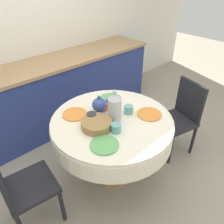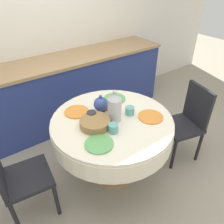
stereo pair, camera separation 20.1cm
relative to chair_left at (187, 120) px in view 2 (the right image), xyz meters
The scene contains 17 objects.
ground_plane 1.05m from the chair_left, 166.05° to the left, with size 12.00×12.00×0.00m, color #9E937F.
wall_back 2.19m from the chair_left, 116.13° to the left, with size 7.00×0.05×2.60m.
kitchen_counter 1.74m from the chair_left, 120.99° to the left, with size 3.24×0.64×0.95m.
dining_table 0.93m from the chair_left, 166.05° to the left, with size 1.16×1.16×0.76m.
chair_left is the anchor object (origin of this frame).
chair_right 1.84m from the chair_left, 169.63° to the left, with size 0.44×0.44×0.90m.
plate_near_left 1.22m from the chair_left, behind, with size 0.24×0.24×0.01m, color #5BA85B.
cup_near_left 1.04m from the chair_left, behind, with size 0.09×0.09×0.08m, color #5BA39E.
plate_near_right 0.64m from the chair_left, behind, with size 0.24×0.24×0.01m, color orange.
cup_near_right 0.79m from the chair_left, 165.04° to the left, with size 0.09×0.09×0.08m, color #5BA39E.
plate_far_left 1.26m from the chair_left, 154.95° to the left, with size 0.24×0.24×0.01m, color orange.
cup_far_left 1.14m from the chair_left, 162.42° to the left, with size 0.09×0.09×0.08m, color #28282D.
plate_far_right 0.87m from the chair_left, 142.63° to the left, with size 0.24×0.24×0.01m, color #5BA85B.
cup_far_right 0.97m from the chair_left, 154.25° to the left, with size 0.09×0.09×0.08m, color #CC4C3D.
coffee_carafe 0.99m from the chair_left, 167.08° to the left, with size 0.13×0.13×0.31m.
teapot 1.05m from the chair_left, 156.43° to the left, with size 0.19×0.14×0.18m.
bread_basket 1.14m from the chair_left, 168.57° to the left, with size 0.28×0.28×0.07m, color olive.
Camera 2 is at (-0.97, -1.35, 1.97)m, focal length 35.00 mm.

